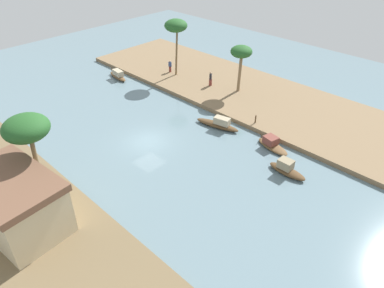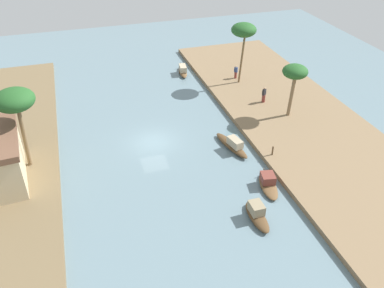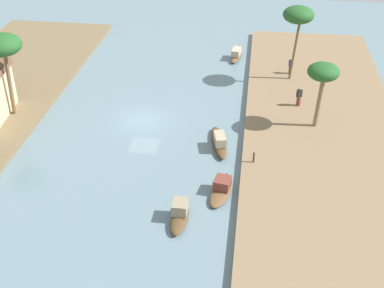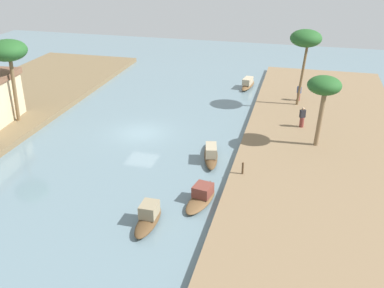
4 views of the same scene
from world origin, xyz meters
The scene contains 12 objects.
river_water centered at (0.00, 0.00, 0.00)m, with size 73.34×73.34×0.00m, color slate.
riverbank_left centered at (0.00, -14.86, 0.23)m, with size 43.63×12.57×0.47m, color #846B4C.
sampan_foreground centered at (14.38, -7.05, 0.44)m, with size 3.85×1.43×1.14m.
sampan_upstream_small centered at (-12.20, -4.97, 0.46)m, with size 3.38×1.11×1.28m.
sampan_downstream_large centered at (-3.18, -6.70, 0.43)m, with size 4.86×2.00×1.24m.
sampan_near_left_bank centered at (-9.16, -7.36, 0.38)m, with size 3.64×1.86×1.09m.
person_on_near_bank centered at (10.22, -12.52, 1.20)m, with size 0.44×0.44×1.58m.
person_by_mooring centered at (3.55, -13.02, 1.25)m, with size 0.50×0.52×1.74m.
mooring_post centered at (-5.75, -9.42, 0.89)m, with size 0.14×0.14×0.85m, color #4C3823.
palm_tree_left_near centered at (0.20, -14.28, 5.08)m, with size 2.47×2.47×5.45m.
palm_tree_left_far centered at (9.04, -12.63, 6.65)m, with size 2.82×2.82×7.04m.
palm_tree_right_tall centered at (-0.96, 10.76, 6.49)m, with size 3.14×3.14×6.99m.
Camera 3 is at (-37.02, -8.97, 21.58)m, focal length 48.25 mm.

